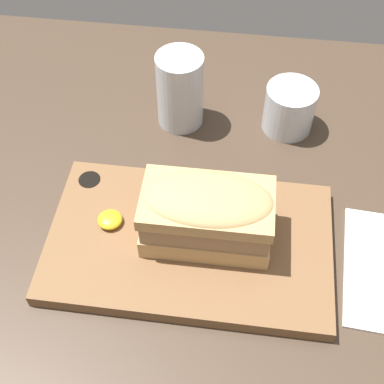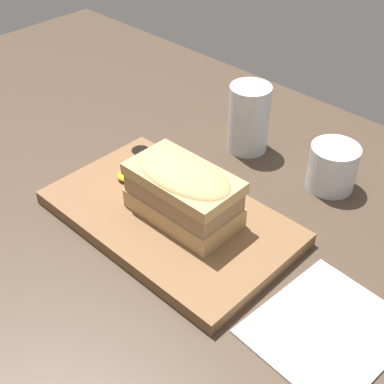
{
  "view_description": "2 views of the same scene",
  "coord_description": "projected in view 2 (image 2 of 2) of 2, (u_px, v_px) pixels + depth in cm",
  "views": [
    {
      "loc": [
        -2.6,
        -44.01,
        65.41
      ],
      "look_at": [
        -8.13,
        -1.14,
        10.39
      ],
      "focal_mm": 50.0,
      "sensor_mm": 36.0,
      "label": 1
    },
    {
      "loc": [
        38.3,
        -47.51,
        58.16
      ],
      "look_at": [
        -4.47,
        -2.98,
        9.38
      ],
      "focal_mm": 50.0,
      "sensor_mm": 36.0,
      "label": 2
    }
  ],
  "objects": [
    {
      "name": "wine_glass",
      "position": [
        332.0,
        169.0,
        0.9
      ],
      "size": [
        8.22,
        8.22,
        7.88
      ],
      "color": "silver",
      "rests_on": "dining_table"
    },
    {
      "name": "dining_table",
      "position": [
        226.0,
        238.0,
        0.83
      ],
      "size": [
        191.22,
        92.12,
        2.0
      ],
      "color": "#423326",
      "rests_on": "ground"
    },
    {
      "name": "mustard_dollop",
      "position": [
        127.0,
        175.0,
        0.89
      ],
      "size": [
        3.44,
        3.44,
        1.38
      ],
      "color": "gold",
      "rests_on": "serving_board"
    },
    {
      "name": "water_glass",
      "position": [
        248.0,
        122.0,
        0.98
      ],
      "size": [
        7.53,
        7.53,
        12.8
      ],
      "color": "silver",
      "rests_on": "dining_table"
    },
    {
      "name": "sandwich",
      "position": [
        183.0,
        190.0,
        0.79
      ],
      "size": [
        17.12,
        9.62,
        9.38
      ],
      "rotation": [
        0.0,
        0.0,
        0.01
      ],
      "color": "tan",
      "rests_on": "serving_board"
    },
    {
      "name": "serving_board",
      "position": [
        169.0,
        217.0,
        0.84
      ],
      "size": [
        38.74,
        23.24,
        2.26
      ],
      "color": "brown",
      "rests_on": "dining_table"
    },
    {
      "name": "napkin",
      "position": [
        327.0,
        329.0,
        0.68
      ],
      "size": [
        17.43,
        19.81,
        0.4
      ],
      "rotation": [
        0.0,
        0.0,
        -0.07
      ],
      "color": "white",
      "rests_on": "dining_table"
    }
  ]
}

